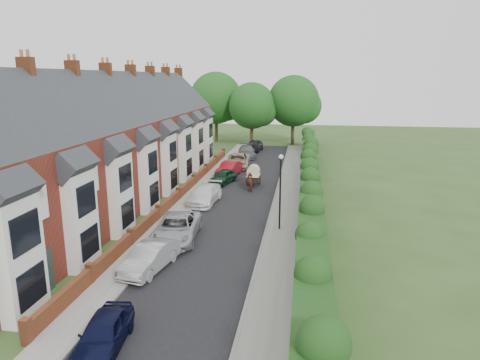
% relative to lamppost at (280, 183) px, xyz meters
% --- Properties ---
extents(ground, '(140.00, 140.00, 0.00)m').
position_rel_lamppost_xyz_m(ground, '(-3.40, -4.00, -3.30)').
color(ground, '#2D4C1E').
rests_on(ground, ground).
extents(road, '(6.00, 58.00, 0.02)m').
position_rel_lamppost_xyz_m(road, '(-3.90, 7.00, -3.29)').
color(road, black).
rests_on(road, ground).
extents(pavement_hedge_side, '(2.20, 58.00, 0.12)m').
position_rel_lamppost_xyz_m(pavement_hedge_side, '(0.20, 7.00, -3.24)').
color(pavement_hedge_side, gray).
rests_on(pavement_hedge_side, ground).
extents(pavement_house_side, '(1.70, 58.00, 0.12)m').
position_rel_lamppost_xyz_m(pavement_house_side, '(-7.75, 7.00, -3.24)').
color(pavement_house_side, gray).
rests_on(pavement_house_side, ground).
extents(kerb_hedge_side, '(0.18, 58.00, 0.13)m').
position_rel_lamppost_xyz_m(kerb_hedge_side, '(-0.85, 7.00, -3.23)').
color(kerb_hedge_side, gray).
rests_on(kerb_hedge_side, ground).
extents(kerb_house_side, '(0.18, 58.00, 0.13)m').
position_rel_lamppost_xyz_m(kerb_house_side, '(-6.95, 7.00, -3.23)').
color(kerb_house_side, gray).
rests_on(kerb_house_side, ground).
extents(hedge, '(2.10, 58.00, 2.85)m').
position_rel_lamppost_xyz_m(hedge, '(2.00, 7.00, -1.70)').
color(hedge, '#113612').
rests_on(hedge, ground).
extents(terrace_row, '(9.05, 40.50, 11.50)m').
position_rel_lamppost_xyz_m(terrace_row, '(-14.27, 5.98, 1.18)').
color(terrace_row, maroon).
rests_on(terrace_row, ground).
extents(garden_wall_row, '(0.35, 40.35, 1.10)m').
position_rel_lamppost_xyz_m(garden_wall_row, '(-8.75, 6.00, -2.84)').
color(garden_wall_row, brown).
rests_on(garden_wall_row, ground).
extents(lamppost, '(0.32, 0.32, 5.16)m').
position_rel_lamppost_xyz_m(lamppost, '(0.00, 0.00, 0.00)').
color(lamppost, black).
rests_on(lamppost, ground).
extents(tree_far_left, '(7.14, 6.80, 9.29)m').
position_rel_lamppost_xyz_m(tree_far_left, '(-6.05, 36.08, 2.41)').
color(tree_far_left, '#332316').
rests_on(tree_far_left, ground).
extents(tree_far_right, '(7.98, 7.60, 10.31)m').
position_rel_lamppost_xyz_m(tree_far_right, '(-0.01, 38.08, 3.02)').
color(tree_far_right, '#332316').
rests_on(tree_far_right, ground).
extents(tree_far_back, '(8.40, 8.00, 10.82)m').
position_rel_lamppost_xyz_m(tree_far_back, '(-11.99, 39.08, 3.32)').
color(tree_far_back, '#332316').
rests_on(tree_far_back, ground).
extents(car_navy, '(1.98, 4.00, 1.31)m').
position_rel_lamppost_xyz_m(car_navy, '(-5.72, -13.79, -2.64)').
color(car_navy, black).
rests_on(car_navy, ground).
extents(car_silver_a, '(2.24, 4.49, 1.41)m').
position_rel_lamppost_xyz_m(car_silver_a, '(-6.40, -7.05, -2.59)').
color(car_silver_a, '#9C9CA1').
rests_on(car_silver_a, ground).
extents(car_silver_b, '(3.10, 5.77, 1.54)m').
position_rel_lamppost_xyz_m(car_silver_b, '(-6.28, -2.60, -2.53)').
color(car_silver_b, '#A5A7AC').
rests_on(car_silver_b, ground).
extents(car_white, '(2.29, 5.04, 1.43)m').
position_rel_lamppost_xyz_m(car_white, '(-6.40, 5.51, -2.58)').
color(car_white, white).
rests_on(car_white, ground).
extents(car_green, '(2.53, 4.21, 1.34)m').
position_rel_lamppost_xyz_m(car_green, '(-6.18, 12.20, -2.63)').
color(car_green, black).
rests_on(car_green, ground).
extents(car_red, '(2.34, 4.68, 1.47)m').
position_rel_lamppost_xyz_m(car_red, '(-6.16, 15.51, -2.56)').
color(car_red, maroon).
rests_on(car_red, ground).
extents(car_beige, '(3.01, 5.75, 1.55)m').
position_rel_lamppost_xyz_m(car_beige, '(-5.95, 19.80, -2.52)').
color(car_beige, tan).
rests_on(car_beige, ground).
extents(car_grey, '(2.94, 5.43, 1.49)m').
position_rel_lamppost_xyz_m(car_grey, '(-5.79, 26.16, -2.55)').
color(car_grey, '#595B60').
rests_on(car_grey, ground).
extents(car_black, '(2.31, 4.85, 1.60)m').
position_rel_lamppost_xyz_m(car_black, '(-5.42, 31.00, -2.50)').
color(car_black, black).
rests_on(car_black, ground).
extents(horse, '(1.48, 1.98, 1.52)m').
position_rel_lamppost_xyz_m(horse, '(-3.20, 9.99, -2.54)').
color(horse, '#56301F').
rests_on(horse, ground).
extents(horse_cart, '(1.23, 2.72, 1.96)m').
position_rel_lamppost_xyz_m(horse_cart, '(-3.20, 11.93, -2.18)').
color(horse_cart, black).
rests_on(horse_cart, ground).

